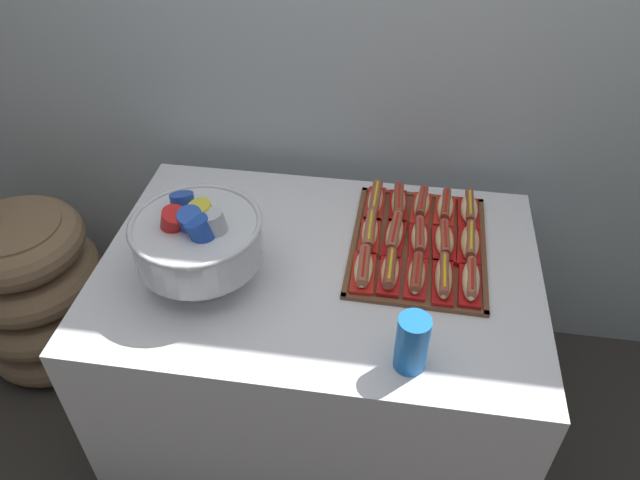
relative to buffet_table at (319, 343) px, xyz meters
name	(u,v)px	position (x,y,z in m)	size (l,w,h in m)	color
ground_plane	(319,412)	(0.00, 0.00, -0.40)	(10.00, 10.00, 0.00)	#38332D
back_wall	(348,10)	(0.00, 0.59, 0.90)	(6.00, 0.10, 2.60)	#B2BCC1
buffet_table	(319,343)	(0.00, 0.00, 0.00)	(1.30, 0.89, 0.76)	silver
floor_vase	(39,291)	(-1.12, 0.16, -0.09)	(0.54, 0.54, 1.20)	#896B4C
serving_tray	(418,246)	(0.29, 0.12, 0.37)	(0.42, 0.53, 0.01)	brown
hot_dog_0	(364,269)	(0.13, -0.04, 0.40)	(0.07, 0.17, 0.06)	red
hot_dog_1	(390,272)	(0.21, -0.04, 0.40)	(0.06, 0.16, 0.06)	red
hot_dog_2	(416,276)	(0.28, -0.04, 0.39)	(0.07, 0.17, 0.06)	red
hot_dog_3	(443,278)	(0.36, -0.04, 0.40)	(0.06, 0.18, 0.06)	#B21414
hot_dog_4	(471,281)	(0.43, -0.05, 0.40)	(0.07, 0.17, 0.06)	#B21414
hot_dog_5	(370,232)	(0.14, 0.13, 0.40)	(0.06, 0.17, 0.06)	red
hot_dog_6	(394,235)	(0.21, 0.12, 0.40)	(0.07, 0.18, 0.06)	#B21414
hot_dog_7	(419,238)	(0.29, 0.12, 0.40)	(0.06, 0.16, 0.06)	#B21414
hot_dog_8	(444,241)	(0.36, 0.12, 0.39)	(0.07, 0.16, 0.06)	#B21414
hot_dog_9	(470,243)	(0.44, 0.12, 0.40)	(0.08, 0.17, 0.06)	#B21414
hot_dog_10	(375,201)	(0.14, 0.29, 0.40)	(0.06, 0.18, 0.06)	red
hot_dog_11	(398,203)	(0.22, 0.29, 0.40)	(0.06, 0.17, 0.06)	#B21414
hot_dog_12	(422,205)	(0.29, 0.29, 0.40)	(0.07, 0.17, 0.06)	red
hot_dog_13	(445,208)	(0.37, 0.29, 0.40)	(0.07, 0.16, 0.06)	red
hot_dog_14	(469,210)	(0.44, 0.28, 0.40)	(0.07, 0.16, 0.06)	#B21414
punch_bowl	(198,238)	(-0.32, -0.11, 0.51)	(0.36, 0.36, 0.26)	silver
cup_stack	(412,343)	(0.28, -0.33, 0.44)	(0.08, 0.08, 0.16)	blue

